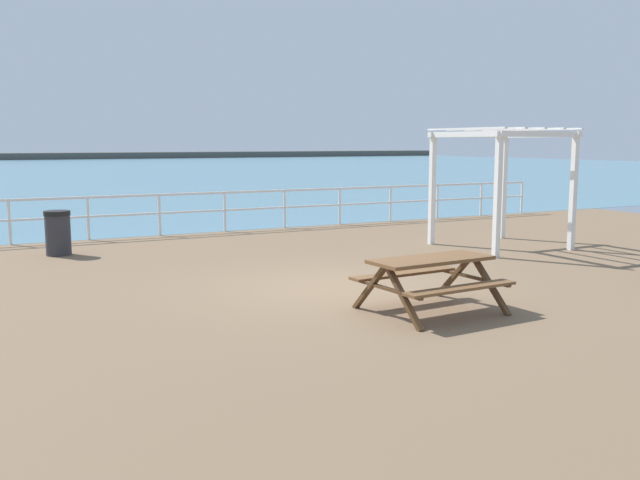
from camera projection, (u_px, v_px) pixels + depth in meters
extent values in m
cube|color=brown|center=(335.00, 293.00, 11.53)|extent=(30.00, 24.00, 0.20)
cube|color=teal|center=(30.00, 171.00, 57.81)|extent=(142.00, 90.00, 0.01)
cube|color=#4C4C47|center=(0.00, 160.00, 95.54)|extent=(142.00, 6.00, 1.80)
cube|color=white|center=(192.00, 194.00, 18.17)|extent=(23.00, 0.06, 0.06)
cube|color=white|center=(193.00, 212.00, 18.23)|extent=(23.00, 0.05, 0.05)
cylinder|color=white|center=(9.00, 223.00, 16.21)|extent=(0.07, 0.07, 1.05)
cylinder|color=white|center=(88.00, 219.00, 17.03)|extent=(0.07, 0.07, 1.05)
cylinder|color=white|center=(160.00, 215.00, 17.84)|extent=(0.07, 0.07, 1.05)
cylinder|color=white|center=(225.00, 212.00, 18.65)|extent=(0.07, 0.07, 1.05)
cylinder|color=white|center=(285.00, 209.00, 19.46)|extent=(0.07, 0.07, 1.05)
cylinder|color=white|center=(340.00, 207.00, 20.27)|extent=(0.07, 0.07, 1.05)
cylinder|color=white|center=(390.00, 204.00, 21.08)|extent=(0.07, 0.07, 1.05)
cylinder|color=white|center=(437.00, 202.00, 21.89)|extent=(0.07, 0.07, 1.05)
cylinder|color=white|center=(481.00, 200.00, 22.70)|extent=(0.07, 0.07, 1.05)
cylinder|color=white|center=(522.00, 198.00, 23.52)|extent=(0.07, 0.07, 1.05)
cube|color=brown|center=(431.00, 260.00, 9.77)|extent=(1.84, 0.81, 0.05)
cube|color=brown|center=(404.00, 273.00, 10.33)|extent=(1.81, 0.37, 0.04)
cube|color=brown|center=(461.00, 288.00, 9.28)|extent=(1.81, 0.37, 0.04)
cube|color=#50351E|center=(454.00, 276.00, 10.54)|extent=(0.13, 0.80, 0.79)
cube|color=#50351E|center=(490.00, 285.00, 9.90)|extent=(0.13, 0.80, 0.79)
cube|color=#50351E|center=(472.00, 277.00, 10.21)|extent=(0.15, 1.50, 0.04)
cube|color=#50351E|center=(370.00, 287.00, 9.74)|extent=(0.13, 0.80, 0.79)
cube|color=#50351E|center=(403.00, 297.00, 9.10)|extent=(0.13, 0.80, 0.79)
cube|color=#50351E|center=(386.00, 289.00, 9.41)|extent=(0.15, 1.50, 0.04)
cube|color=white|center=(503.00, 188.00, 17.25)|extent=(0.12, 0.12, 2.50)
cube|color=white|center=(573.00, 194.00, 15.33)|extent=(0.12, 0.12, 2.50)
cube|color=white|center=(432.00, 191.00, 16.22)|extent=(0.12, 0.12, 2.50)
cube|color=white|center=(498.00, 198.00, 14.30)|extent=(0.12, 0.12, 2.50)
cube|color=white|center=(539.00, 135.00, 16.11)|extent=(0.15, 2.44, 0.12)
cube|color=white|center=(465.00, 134.00, 15.08)|extent=(0.15, 2.44, 0.12)
cube|color=white|center=(470.00, 135.00, 16.55)|extent=(2.44, 0.15, 0.12)
cube|color=white|center=(539.00, 134.00, 14.63)|extent=(2.44, 0.15, 0.12)
cube|color=white|center=(465.00, 129.00, 15.06)|extent=(0.11, 2.56, 0.04)
cube|color=white|center=(484.00, 129.00, 15.32)|extent=(0.11, 2.56, 0.04)
cube|color=white|center=(503.00, 129.00, 15.58)|extent=(0.11, 2.56, 0.04)
cube|color=white|center=(521.00, 129.00, 15.84)|extent=(0.11, 2.56, 0.04)
cube|color=white|center=(539.00, 130.00, 16.09)|extent=(0.11, 2.56, 0.04)
cylinder|color=#2D2D33|center=(58.00, 235.00, 14.75)|extent=(0.52, 0.52, 0.85)
cylinder|color=black|center=(57.00, 213.00, 14.69)|extent=(0.55, 0.55, 0.10)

